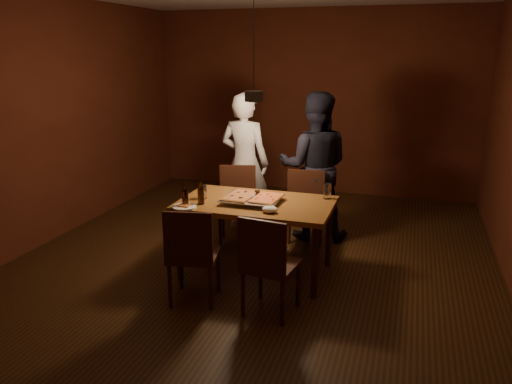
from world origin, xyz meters
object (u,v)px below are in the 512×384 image
(pizza_tray, at_px, (252,200))
(beer_bottle_b, at_px, (201,192))
(chair_near_left, at_px, (191,248))
(plate_slice, at_px, (184,207))
(chair_near_right, at_px, (267,257))
(diner_white, at_px, (245,162))
(diner_dark, at_px, (314,167))
(chair_far_right, at_px, (304,203))
(pendant_lamp, at_px, (254,95))
(beer_bottle_a, at_px, (185,194))
(chair_far_left, at_px, (237,197))
(dining_table, at_px, (256,209))

(pizza_tray, height_order, beer_bottle_b, beer_bottle_b)
(chair_near_left, distance_m, plate_slice, 0.54)
(chair_near_right, height_order, diner_white, diner_white)
(beer_bottle_b, xyz_separation_m, diner_dark, (0.83, 1.41, 0.00))
(chair_far_right, relative_size, pizza_tray, 0.88)
(beer_bottle_b, height_order, pendant_lamp, pendant_lamp)
(chair_near_left, height_order, diner_white, diner_white)
(pizza_tray, bearing_deg, diner_dark, 77.19)
(chair_near_right, height_order, pendant_lamp, pendant_lamp)
(beer_bottle_a, bearing_deg, chair_far_left, 83.16)
(chair_near_right, height_order, pizza_tray, chair_near_right)
(chair_far_left, relative_size, beer_bottle_a, 2.20)
(chair_near_left, height_order, beer_bottle_b, beer_bottle_b)
(pizza_tray, bearing_deg, chair_near_right, -59.28)
(dining_table, relative_size, chair_far_left, 2.89)
(chair_near_right, bearing_deg, chair_far_right, 98.74)
(chair_far_left, xyz_separation_m, chair_far_right, (0.79, 0.00, 0.00))
(chair_far_right, height_order, plate_slice, chair_far_right)
(beer_bottle_b, xyz_separation_m, diner_white, (-0.05, 1.44, -0.02))
(chair_near_right, bearing_deg, chair_far_left, 125.25)
(dining_table, height_order, beer_bottle_b, beer_bottle_b)
(chair_near_left, distance_m, diner_dark, 2.12)
(dining_table, height_order, diner_white, diner_white)
(plate_slice, bearing_deg, dining_table, 33.21)
(dining_table, distance_m, chair_near_right, 0.89)
(chair_far_left, bearing_deg, chair_near_right, 101.59)
(chair_far_right, xyz_separation_m, beer_bottle_a, (-0.92, -1.10, 0.33))
(pizza_tray, height_order, diner_white, diner_white)
(diner_dark, bearing_deg, chair_far_left, 17.93)
(chair_far_right, relative_size, beer_bottle_a, 2.05)
(chair_near_left, distance_m, beer_bottle_b, 0.68)
(dining_table, bearing_deg, beer_bottle_b, -154.50)
(chair_near_left, height_order, chair_near_right, same)
(chair_near_right, relative_size, beer_bottle_b, 2.02)
(chair_far_left, relative_size, pizza_tray, 0.94)
(beer_bottle_b, xyz_separation_m, pendant_lamp, (0.38, 0.47, 0.89))
(chair_far_right, distance_m, pendant_lamp, 1.40)
(chair_far_right, distance_m, beer_bottle_b, 1.33)
(beer_bottle_a, bearing_deg, pizza_tray, 28.22)
(beer_bottle_a, bearing_deg, pendant_lamp, 48.72)
(dining_table, distance_m, plate_slice, 0.71)
(dining_table, distance_m, chair_near_left, 0.88)
(chair_near_right, distance_m, pizza_tray, 0.90)
(chair_far_left, relative_size, beer_bottle_b, 2.16)
(pizza_tray, relative_size, diner_dark, 0.32)
(chair_near_right, distance_m, plate_slice, 1.05)
(beer_bottle_a, bearing_deg, chair_near_right, -26.46)
(chair_near_left, height_order, pizza_tray, chair_near_left)
(dining_table, bearing_deg, chair_near_right, -66.48)
(chair_far_left, bearing_deg, beer_bottle_b, 73.27)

